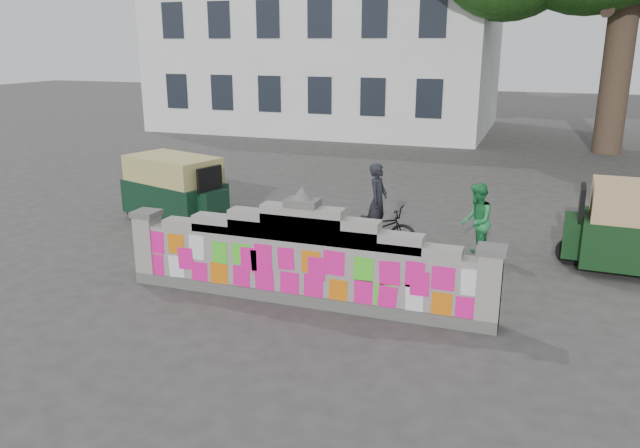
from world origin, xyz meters
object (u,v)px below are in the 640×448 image
object	(u,v)px
cyclist_rider	(377,212)
pedestrian	(476,221)
rickshaw_left	(176,188)
cyclist_bike	(377,227)

from	to	relation	value
cyclist_rider	pedestrian	world-z (taller)	cyclist_rider
pedestrian	rickshaw_left	world-z (taller)	rickshaw_left
cyclist_rider	rickshaw_left	world-z (taller)	rickshaw_left
cyclist_bike	cyclist_rider	bearing A→B (deg)	95.27
cyclist_bike	rickshaw_left	distance (m)	5.20
pedestrian	rickshaw_left	bearing A→B (deg)	-97.87
cyclist_bike	pedestrian	world-z (taller)	pedestrian
cyclist_rider	pedestrian	bearing A→B (deg)	-84.10
cyclist_bike	cyclist_rider	distance (m)	0.32
cyclist_rider	pedestrian	distance (m)	2.04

